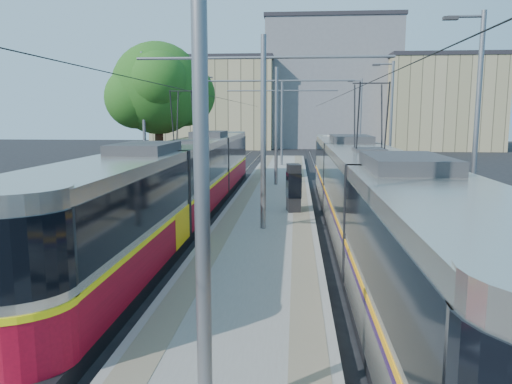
{
  "coord_description": "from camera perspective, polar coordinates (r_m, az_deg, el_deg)",
  "views": [
    {
      "loc": [
        1.18,
        -10.18,
        4.47
      ],
      "look_at": [
        -0.3,
        8.4,
        1.6
      ],
      "focal_mm": 35.0,
      "sensor_mm": 36.0,
      "label": 1
    }
  ],
  "objects": [
    {
      "name": "ground",
      "position": [
        11.18,
        -1.96,
        -14.81
      ],
      "size": [
        160.0,
        160.0,
        0.0
      ],
      "primitive_type": "plane",
      "color": "black",
      "rests_on": "ground"
    },
    {
      "name": "platform",
      "position": [
        27.55,
        2.04,
        -0.27
      ],
      "size": [
        4.0,
        50.0,
        0.3
      ],
      "primitive_type": "cube",
      "color": "gray",
      "rests_on": "ground"
    },
    {
      "name": "tactile_strip_left",
      "position": [
        27.62,
        -0.96,
        0.08
      ],
      "size": [
        0.7,
        50.0,
        0.01
      ],
      "primitive_type": "cube",
      "color": "gray",
      "rests_on": "platform"
    },
    {
      "name": "tactile_strip_right",
      "position": [
        27.5,
        5.06,
        0.01
      ],
      "size": [
        0.7,
        50.0,
        0.01
      ],
      "primitive_type": "cube",
      "color": "gray",
      "rests_on": "platform"
    },
    {
      "name": "rails",
      "position": [
        27.57,
        2.04,
        -0.55
      ],
      "size": [
        8.71,
        70.0,
        0.03
      ],
      "color": "gray",
      "rests_on": "ground"
    },
    {
      "name": "tram_left",
      "position": [
        22.13,
        -7.96,
        1.5
      ],
      "size": [
        2.43,
        29.73,
        5.5
      ],
      "color": "black",
      "rests_on": "ground"
    },
    {
      "name": "tram_right",
      "position": [
        17.08,
        12.64,
        -0.25
      ],
      "size": [
        2.43,
        27.95,
        5.5
      ],
      "color": "black",
      "rests_on": "ground"
    },
    {
      "name": "catenary",
      "position": [
        24.36,
        1.8,
        8.87
      ],
      "size": [
        9.2,
        70.0,
        7.0
      ],
      "color": "slate",
      "rests_on": "platform"
    },
    {
      "name": "street_lamps",
      "position": [
        31.21,
        2.41,
        8.22
      ],
      "size": [
        15.18,
        38.22,
        8.0
      ],
      "color": "slate",
      "rests_on": "ground"
    },
    {
      "name": "shelter",
      "position": [
        21.87,
        4.32,
        0.62
      ],
      "size": [
        0.71,
        1.01,
        2.07
      ],
      "rotation": [
        0.0,
        0.0,
        0.14
      ],
      "color": "black",
      "rests_on": "platform"
    },
    {
      "name": "tree",
      "position": [
        31.39,
        -10.4,
        11.36
      ],
      "size": [
        6.08,
        5.62,
        8.84
      ],
      "color": "#382314",
      "rests_on": "ground"
    },
    {
      "name": "building_left",
      "position": [
        71.09,
        -4.57,
        10.04
      ],
      "size": [
        16.32,
        12.24,
        12.18
      ],
      "color": "tan",
      "rests_on": "ground"
    },
    {
      "name": "building_centre",
      "position": [
        74.47,
        8.44,
        12.04
      ],
      "size": [
        18.36,
        14.28,
        17.69
      ],
      "color": "slate",
      "rests_on": "ground"
    },
    {
      "name": "building_right",
      "position": [
        70.75,
        20.27,
        9.54
      ],
      "size": [
        14.28,
        10.2,
        12.17
      ],
      "color": "tan",
      "rests_on": "ground"
    }
  ]
}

